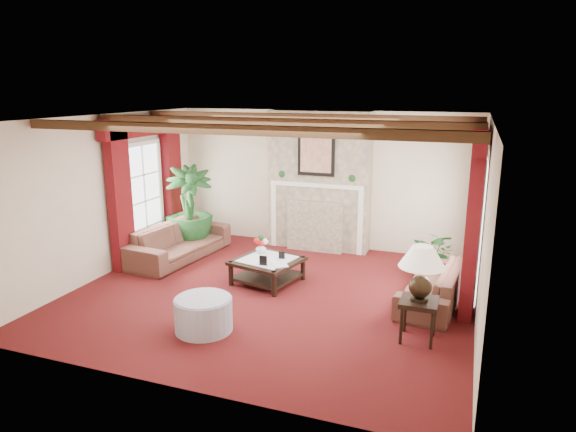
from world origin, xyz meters
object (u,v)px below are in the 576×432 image
at_px(sofa_left, 179,236).
at_px(ottoman, 203,314).
at_px(potted_palm, 190,226).
at_px(coffee_table, 267,271).
at_px(side_table, 418,320).
at_px(sofa_right, 433,278).

bearing_deg(sofa_left, ottoman, -136.48).
relative_size(potted_palm, coffee_table, 1.91).
relative_size(side_table, ottoman, 0.72).
bearing_deg(sofa_right, potted_palm, -97.02).
relative_size(sofa_right, side_table, 3.59).
bearing_deg(potted_palm, side_table, -27.01).
bearing_deg(ottoman, sofa_right, 35.66).
bearing_deg(potted_palm, ottoman, -56.93).
distance_m(sofa_left, sofa_right, 4.67).
relative_size(sofa_right, ottoman, 2.57).
bearing_deg(coffee_table, ottoman, -81.11).
relative_size(sofa_left, potted_palm, 1.22).
height_order(coffee_table, ottoman, ottoman).
bearing_deg(side_table, sofa_right, 86.63).
height_order(coffee_table, side_table, side_table).
xyz_separation_m(sofa_right, potted_palm, (-4.77, 1.10, 0.09)).
xyz_separation_m(potted_palm, ottoman, (2.01, -3.08, -0.24)).
xyz_separation_m(sofa_left, coffee_table, (2.02, -0.60, -0.23)).
bearing_deg(side_table, potted_palm, 152.99).
relative_size(sofa_left, side_table, 4.16).
distance_m(potted_palm, coffee_table, 2.48).
distance_m(sofa_right, potted_palm, 4.89).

